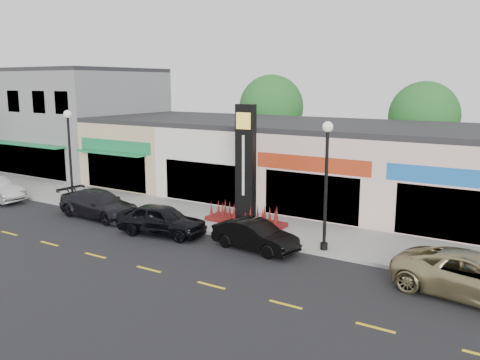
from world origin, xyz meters
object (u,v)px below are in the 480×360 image
at_px(car_black_conv, 255,235).
at_px(car_gold_suv, 477,277).
at_px(car_dark_sedan, 99,204).
at_px(car_black_sedan, 162,220).
at_px(lamp_east_near, 326,173).
at_px(pylon_sign, 246,182).
at_px(lamp_west_near, 70,147).

distance_m(car_black_conv, car_gold_suv, 8.88).
height_order(car_dark_sedan, car_black_conv, car_dark_sedan).
height_order(car_black_sedan, car_gold_suv, car_gold_suv).
xyz_separation_m(lamp_east_near, car_dark_sedan, (-12.59, -1.07, -2.75)).
bearing_deg(lamp_east_near, car_black_sedan, -167.33).
bearing_deg(lamp_east_near, car_black_conv, -155.38).
bearing_deg(car_dark_sedan, car_black_conv, -88.76).
xyz_separation_m(car_dark_sedan, car_gold_suv, (18.76, -0.52, 0.03)).
distance_m(lamp_east_near, pylon_sign, 5.42).
distance_m(lamp_east_near, car_black_conv, 4.09).
relative_size(car_black_conv, car_gold_suv, 0.73).
relative_size(lamp_east_near, pylon_sign, 0.91).
bearing_deg(pylon_sign, car_black_sedan, -127.32).
bearing_deg(pylon_sign, car_gold_suv, -16.39).
height_order(car_dark_sedan, car_black_sedan, car_black_sedan).
distance_m(lamp_west_near, car_dark_sedan, 4.51).
distance_m(lamp_east_near, car_black_sedan, 8.25).
distance_m(pylon_sign, car_black_conv, 4.07).
height_order(lamp_east_near, car_black_sedan, lamp_east_near).
bearing_deg(car_gold_suv, pylon_sign, 81.74).
relative_size(pylon_sign, car_dark_sedan, 1.20).
xyz_separation_m(lamp_east_near, car_black_conv, (-2.69, -1.23, -2.83)).
xyz_separation_m(lamp_east_near, pylon_sign, (-5.00, 1.70, -1.20)).
relative_size(lamp_east_near, car_black_sedan, 1.25).
bearing_deg(car_gold_suv, car_black_sedan, 98.62).
xyz_separation_m(lamp_east_near, car_black_sedan, (-7.60, -1.71, -2.73)).
relative_size(lamp_west_near, car_black_sedan, 1.25).
xyz_separation_m(car_black_sedan, car_black_conv, (4.90, 0.47, -0.09)).
height_order(lamp_west_near, car_dark_sedan, lamp_west_near).
bearing_deg(lamp_east_near, lamp_west_near, 180.00).
height_order(pylon_sign, car_black_sedan, pylon_sign).
relative_size(lamp_east_near, car_gold_suv, 1.01).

